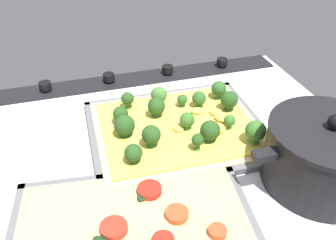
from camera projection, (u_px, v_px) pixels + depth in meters
ground_plane at (172, 153)px, 69.18cm from camera, size 75.04×63.28×3.00cm
stove_control_panel at (139, 77)px, 90.12cm from camera, size 72.04×7.00×2.60cm
baking_tray_front at (178, 131)px, 71.81cm from camera, size 34.86×29.71×1.30cm
broccoli_pizza at (179, 124)px, 70.78cm from camera, size 32.41×27.26×5.90cm
baking_tray_back at (134, 231)px, 52.03cm from camera, size 38.21×27.44×1.30cm
veggie_pizza_back at (135, 228)px, 51.51cm from camera, size 35.55×24.77×1.90cm
cooking_pot at (325, 155)px, 58.05cm from camera, size 26.36×19.54×13.20cm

